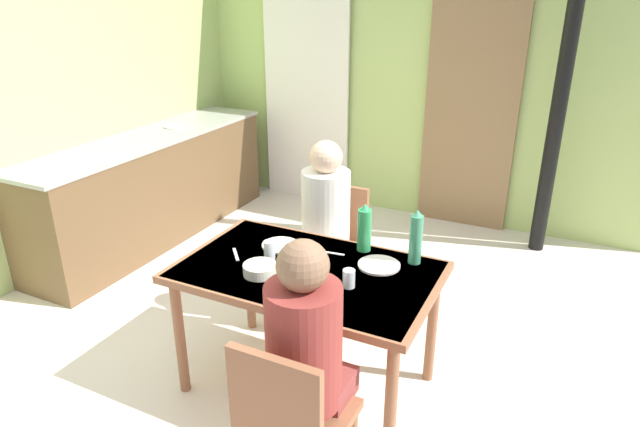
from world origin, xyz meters
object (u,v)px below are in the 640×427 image
at_px(dining_table, 307,282).
at_px(person_near_diner, 305,341).
at_px(chair_far_diner, 334,243).
at_px(water_bottle_green_far, 364,229).
at_px(serving_bowl_center, 260,269).
at_px(chair_near_diner, 290,421).
at_px(kitchen_counter, 153,187).
at_px(water_bottle_green_near, 416,238).
at_px(person_far_diner, 325,210).

height_order(dining_table, person_near_diner, person_near_diner).
height_order(dining_table, chair_far_diner, chair_far_diner).
distance_m(water_bottle_green_far, serving_bowl_center, 0.61).
bearing_deg(chair_near_diner, dining_table, 112.52).
bearing_deg(chair_far_diner, kitchen_counter, -12.50).
xyz_separation_m(water_bottle_green_near, serving_bowl_center, (-0.66, -0.46, -0.11)).
bearing_deg(person_far_diner, chair_far_diner, -90.00).
height_order(dining_table, chair_near_diner, chair_near_diner).
bearing_deg(serving_bowl_center, person_near_diner, -43.27).
distance_m(dining_table, chair_near_diner, 0.84).
bearing_deg(chair_far_diner, person_near_diner, 110.40).
bearing_deg(person_near_diner, water_bottle_green_near, 80.64).
xyz_separation_m(chair_far_diner, person_far_diner, (-0.00, -0.14, 0.28)).
bearing_deg(serving_bowl_center, chair_near_diner, -50.50).
distance_m(chair_near_diner, water_bottle_green_far, 1.16).
distance_m(dining_table, water_bottle_green_far, 0.43).
bearing_deg(dining_table, water_bottle_green_near, 33.33).
bearing_deg(chair_near_diner, serving_bowl_center, 129.50).
height_order(kitchen_counter, water_bottle_green_far, water_bottle_green_far).
bearing_deg(kitchen_counter, person_near_diner, -36.67).
relative_size(chair_far_diner, person_near_diner, 1.13).
bearing_deg(chair_near_diner, kitchen_counter, 141.31).
height_order(chair_near_diner, person_far_diner, person_far_diner).
relative_size(person_near_diner, serving_bowl_center, 4.53).
distance_m(chair_near_diner, person_far_diner, 1.51).
xyz_separation_m(dining_table, serving_bowl_center, (-0.19, -0.15, 0.10)).
bearing_deg(water_bottle_green_near, kitchen_counter, 161.26).
relative_size(kitchen_counter, person_far_diner, 3.24).
distance_m(dining_table, serving_bowl_center, 0.26).
xyz_separation_m(chair_near_diner, chair_far_diner, (-0.52, 1.52, 0.00)).
distance_m(person_near_diner, serving_bowl_center, 0.69).
bearing_deg(water_bottle_green_far, person_near_diner, -81.80).
relative_size(dining_table, water_bottle_green_near, 4.41).
bearing_deg(kitchen_counter, person_far_diner, -16.33).
height_order(chair_far_diner, person_near_diner, person_near_diner).
bearing_deg(person_near_diner, kitchen_counter, 143.33).
distance_m(chair_near_diner, serving_bowl_center, 0.83).
distance_m(chair_far_diner, water_bottle_green_far, 0.67).
bearing_deg(water_bottle_green_far, chair_far_diner, 131.25).
xyz_separation_m(kitchen_counter, chair_far_diner, (1.92, -0.43, 0.05)).
bearing_deg(water_bottle_green_near, dining_table, -146.67).
height_order(kitchen_counter, chair_near_diner, kitchen_counter).
xyz_separation_m(kitchen_counter, water_bottle_green_far, (2.29, -0.86, 0.40)).
bearing_deg(water_bottle_green_far, person_far_diner, 142.07).
height_order(kitchen_counter, water_bottle_green_near, water_bottle_green_near).
bearing_deg(dining_table, kitchen_counter, 150.73).
xyz_separation_m(chair_near_diner, water_bottle_green_far, (-0.14, 1.09, 0.35)).
bearing_deg(chair_near_diner, chair_far_diner, 108.70).
height_order(kitchen_counter, chair_far_diner, kitchen_counter).
distance_m(kitchen_counter, chair_near_diner, 3.12).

